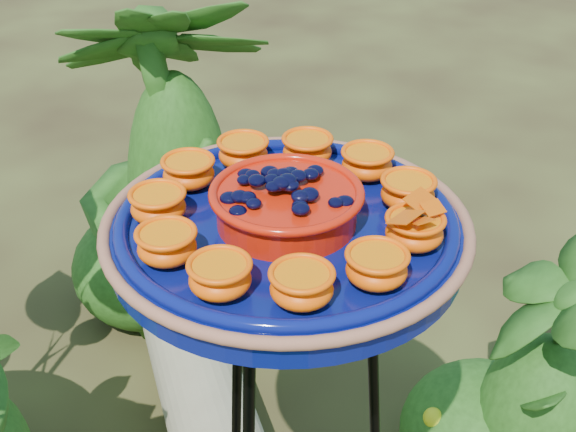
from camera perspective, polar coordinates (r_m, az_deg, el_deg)
name	(u,v)px	position (r m, az deg, el deg)	size (l,w,h in m)	color
feeder_dish	(287,223)	(1.06, -0.10, -0.53)	(0.61, 0.61, 0.11)	#070F5B
driftwood_log	(206,403)	(2.03, -5.83, -13.06)	(0.21, 0.21, 0.64)	gray
shrub_back_right	(178,162)	(2.22, -7.83, 3.80)	(0.56, 0.56, 0.99)	#1F4612
shrub_front_right	(552,374)	(1.79, 18.26, -10.61)	(0.39, 0.27, 0.75)	#1F4612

